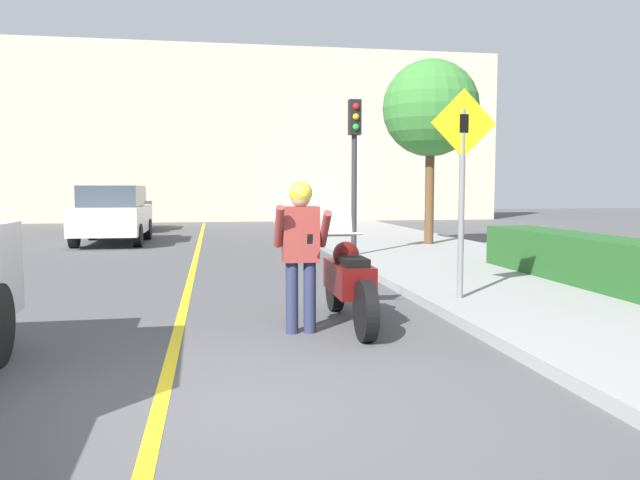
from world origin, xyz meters
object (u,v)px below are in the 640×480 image
(person_biker, at_px, (301,241))
(motorcycle, at_px, (348,281))
(traffic_light, at_px, (354,147))
(parked_car_white, at_px, (113,214))
(street_tree, at_px, (431,109))
(crossing_sign, at_px, (462,173))
(parked_car_black, at_px, (122,208))

(person_biker, bearing_deg, motorcycle, 30.11)
(traffic_light, relative_size, parked_car_white, 0.81)
(traffic_light, height_order, street_tree, street_tree)
(crossing_sign, bearing_deg, street_tree, 73.27)
(person_biker, xyz_separation_m, traffic_light, (2.12, 6.63, 1.47))
(person_biker, xyz_separation_m, parked_car_black, (-4.33, 17.63, -0.18))
(crossing_sign, height_order, street_tree, street_tree)
(person_biker, height_order, crossing_sign, crossing_sign)
(traffic_light, distance_m, parked_car_white, 8.18)
(motorcycle, distance_m, person_biker, 0.88)
(motorcycle, height_order, traffic_light, traffic_light)
(motorcycle, bearing_deg, person_biker, -149.89)
(person_biker, height_order, traffic_light, traffic_light)
(motorcycle, relative_size, traffic_light, 0.69)
(motorcycle, height_order, crossing_sign, crossing_sign)
(parked_car_white, bearing_deg, traffic_light, -42.23)
(person_biker, distance_m, street_tree, 10.49)
(street_tree, height_order, parked_car_white, street_tree)
(parked_car_white, bearing_deg, person_biker, -72.39)
(motorcycle, bearing_deg, parked_car_black, 106.01)
(street_tree, bearing_deg, person_biker, -117.58)
(crossing_sign, height_order, parked_car_black, crossing_sign)
(traffic_light, xyz_separation_m, parked_car_white, (-5.93, 5.39, -1.65))
(parked_car_black, bearing_deg, motorcycle, -73.99)
(crossing_sign, relative_size, traffic_light, 0.82)
(traffic_light, bearing_deg, motorcycle, -103.46)
(parked_car_black, bearing_deg, person_biker, -76.19)
(motorcycle, relative_size, parked_car_white, 0.56)
(crossing_sign, xyz_separation_m, parked_car_white, (-6.14, 10.92, -0.95))
(traffic_light, relative_size, parked_car_black, 0.81)
(street_tree, distance_m, parked_car_white, 9.46)
(motorcycle, distance_m, street_tree, 10.07)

